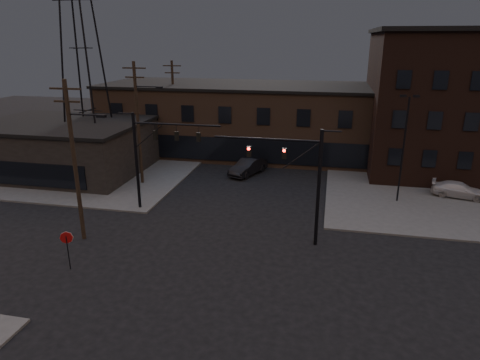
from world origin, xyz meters
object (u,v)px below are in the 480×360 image
traffic_signal_near (302,175)px  car_crossing (248,167)px  stop_sign (67,242)px  parked_car_lot_b (459,190)px  parked_car_lot_a (424,169)px  traffic_signal_far (151,151)px

traffic_signal_near → car_crossing: bearing=113.7°
traffic_signal_near → stop_sign: (-13.36, -6.49, -3.09)m
stop_sign → parked_car_lot_b: size_ratio=0.55×
stop_sign → traffic_signal_near: bearing=25.9°
traffic_signal_near → parked_car_lot_a: traffic_signal_near is taller
traffic_signal_far → stop_sign: bearing=-97.3°
parked_car_lot_b → traffic_signal_far: bearing=121.3°
traffic_signal_far → traffic_signal_near: bearing=-16.2°
parked_car_lot_a → car_crossing: bearing=81.5°
parked_car_lot_a → parked_car_lot_b: bearing=-176.7°
car_crossing → parked_car_lot_b: bearing=13.8°
traffic_signal_near → parked_car_lot_b: traffic_signal_near is taller
stop_sign → parked_car_lot_b: 32.00m
traffic_signal_near → parked_car_lot_b: (13.03, 11.60, -4.13)m
stop_sign → parked_car_lot_b: (26.39, 18.08, -1.04)m
traffic_signal_far → parked_car_lot_b: size_ratio=1.78×
parked_car_lot_a → car_crossing: (-17.54, -2.39, -0.15)m
parked_car_lot_b → car_crossing: bearing=94.6°
traffic_signal_near → traffic_signal_far: same height
parked_car_lot_a → parked_car_lot_b: parked_car_lot_a is taller
stop_sign → parked_car_lot_a: (24.47, 23.49, -0.87)m
stop_sign → car_crossing: stop_sign is taller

